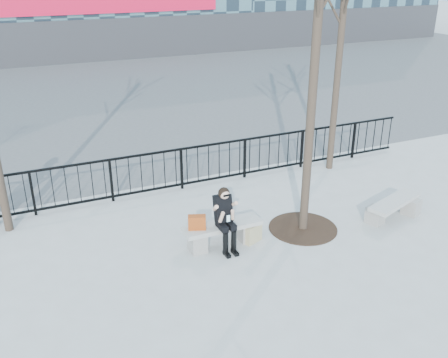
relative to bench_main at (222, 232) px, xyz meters
name	(u,v)px	position (x,y,z in m)	size (l,w,h in m)	color
ground	(222,245)	(0.00, 0.00, -0.30)	(120.00, 120.00, 0.00)	#979692
street_surface	(89,90)	(0.00, 15.00, -0.30)	(60.00, 23.00, 0.01)	#474747
railing	(174,170)	(0.00, 3.00, 0.25)	(14.00, 0.06, 1.10)	black
tree_grate	(303,228)	(1.90, -0.10, -0.29)	(1.50, 1.50, 0.02)	black
bench_main	(222,232)	(0.00, 0.00, 0.00)	(1.65, 0.46, 0.49)	slate
bench_second	(394,207)	(4.03, -0.54, -0.02)	(1.57, 0.44, 0.46)	slate
seated_woman	(225,219)	(0.00, -0.16, 0.37)	(0.50, 0.64, 1.34)	black
handbag	(197,222)	(-0.54, 0.02, 0.33)	(0.35, 0.17, 0.29)	#953A12
shopping_bag	(253,234)	(0.64, -0.15, -0.11)	(0.41, 0.15, 0.39)	#C5B98B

